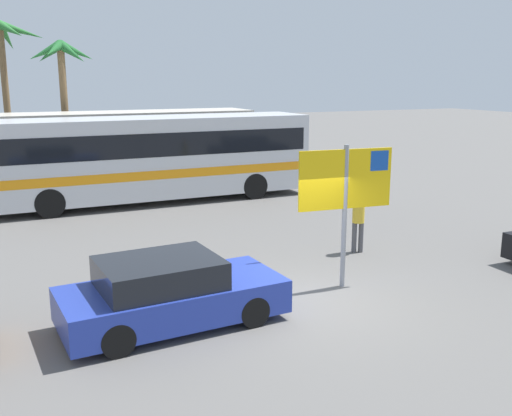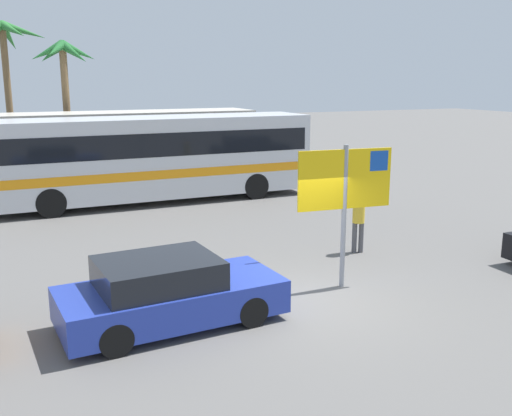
{
  "view_description": "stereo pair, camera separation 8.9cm",
  "coord_description": "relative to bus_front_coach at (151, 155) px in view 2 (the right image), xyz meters",
  "views": [
    {
      "loc": [
        -5.78,
        -9.92,
        4.59
      ],
      "look_at": [
        0.35,
        3.39,
        1.3
      ],
      "focal_mm": 40.73,
      "sensor_mm": 36.0,
      "label": 1
    },
    {
      "loc": [
        -5.7,
        -9.96,
        4.59
      ],
      "look_at": [
        0.35,
        3.39,
        1.3
      ],
      "focal_mm": 40.73,
      "sensor_mm": 36.0,
      "label": 2
    }
  ],
  "objects": [
    {
      "name": "ferry_sign",
      "position": [
        1.57,
        -10.86,
        0.54
      ],
      "size": [
        2.2,
        0.27,
        3.2
      ],
      "rotation": [
        0.0,
        0.0,
        -0.1
      ],
      "color": "gray",
      "rests_on": "ground"
    },
    {
      "name": "bus_front_coach",
      "position": [
        0.0,
        0.0,
        0.0
      ],
      "size": [
        12.14,
        2.68,
        3.17
      ],
      "color": "silver",
      "rests_on": "ground"
    },
    {
      "name": "bus_rear_coach",
      "position": [
        -0.55,
        3.98,
        0.0
      ],
      "size": [
        12.14,
        2.68,
        3.17
      ],
      "color": "silver",
      "rests_on": "ground"
    },
    {
      "name": "ground",
      "position": [
        0.36,
        -11.37,
        -1.78
      ],
      "size": [
        120.0,
        120.0,
        0.0
      ],
      "primitive_type": "plane",
      "color": "#605E5B"
    },
    {
      "name": "palm_tree_seaside",
      "position": [
        -4.41,
        9.83,
        4.02
      ],
      "size": [
        3.59,
        3.67,
        7.26
      ],
      "color": "brown",
      "rests_on": "ground"
    },
    {
      "name": "palm_tree_inland",
      "position": [
        -2.17,
        6.43,
        3.22
      ],
      "size": [
        2.93,
        2.8,
        6.23
      ],
      "color": "brown",
      "rests_on": "ground"
    },
    {
      "name": "car_blue",
      "position": [
        -2.6,
        -11.25,
        -1.15
      ],
      "size": [
        4.27,
        2.08,
        1.32
      ],
      "rotation": [
        0.0,
        0.0,
        0.06
      ],
      "color": "#23389E",
      "rests_on": "ground"
    },
    {
      "name": "pedestrian_near_sign",
      "position": [
        3.34,
        -8.79,
        -0.79
      ],
      "size": [
        0.32,
        0.32,
        1.7
      ],
      "rotation": [
        0.0,
        0.0,
        4.31
      ],
      "color": "#4C4C51",
      "rests_on": "ground"
    }
  ]
}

